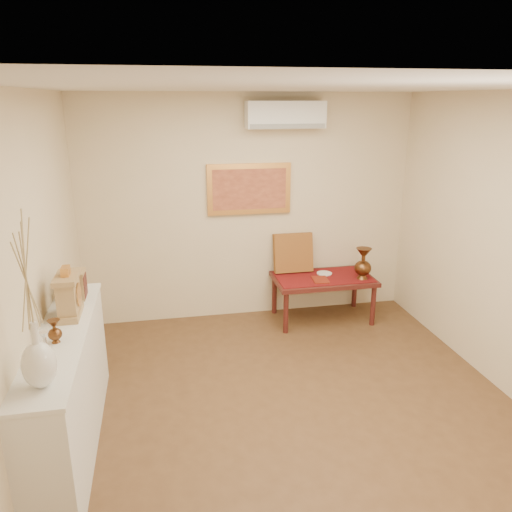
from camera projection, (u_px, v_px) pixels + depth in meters
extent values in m
plane|color=brown|center=(297.00, 416.00, 4.31)|extent=(4.50, 4.50, 0.00)
plane|color=silver|center=(306.00, 87.00, 3.50)|extent=(4.50, 4.50, 0.00)
cube|color=beige|center=(249.00, 209.00, 6.01)|extent=(4.00, 0.02, 2.70)
cube|color=beige|center=(475.00, 468.00, 1.80)|extent=(4.00, 0.02, 2.70)
cube|color=beige|center=(29.00, 287.00, 3.53)|extent=(0.02, 4.50, 2.70)
cube|color=maroon|center=(323.00, 277.00, 6.06)|extent=(1.14, 0.59, 0.01)
cylinder|color=silver|center=(324.00, 273.00, 6.15)|extent=(0.19, 0.19, 0.01)
cube|color=maroon|center=(320.00, 280.00, 5.93)|extent=(0.20, 0.27, 0.01)
cube|color=maroon|center=(293.00, 253.00, 6.18)|extent=(0.48, 0.20, 0.49)
cube|color=white|center=(69.00, 391.00, 3.83)|extent=(0.35, 2.00, 0.95)
cube|color=white|center=(62.00, 334.00, 3.68)|extent=(0.37, 2.02, 0.03)
cube|color=tan|center=(71.00, 313.00, 3.95)|extent=(0.16, 0.36, 0.05)
cube|color=tan|center=(68.00, 295.00, 3.90)|extent=(0.14, 0.30, 0.25)
cylinder|color=beige|center=(78.00, 294.00, 3.91)|extent=(0.01, 0.17, 0.17)
cylinder|color=gold|center=(79.00, 294.00, 3.92)|extent=(0.01, 0.19, 0.19)
cube|color=tan|center=(66.00, 278.00, 3.86)|extent=(0.17, 0.34, 0.04)
cube|color=gold|center=(65.00, 271.00, 3.84)|extent=(0.06, 0.11, 0.07)
cube|color=tan|center=(76.00, 286.00, 4.27)|extent=(0.15, 0.20, 0.22)
cube|color=#4E1B17|center=(86.00, 291.00, 4.30)|extent=(0.01, 0.17, 0.09)
cube|color=#4E1B17|center=(85.00, 280.00, 4.27)|extent=(0.01, 0.17, 0.09)
cube|color=tan|center=(75.00, 273.00, 4.24)|extent=(0.16, 0.21, 0.02)
cube|color=#4E1B17|center=(323.00, 279.00, 6.07)|extent=(1.20, 0.70, 0.05)
cylinder|color=#4E1B17|center=(286.00, 313.00, 5.78)|extent=(0.06, 0.06, 0.50)
cylinder|color=#4E1B17|center=(373.00, 306.00, 5.98)|extent=(0.06, 0.06, 0.50)
cylinder|color=#4E1B17|center=(274.00, 294.00, 6.32)|extent=(0.06, 0.06, 0.50)
cylinder|color=#4E1B17|center=(355.00, 288.00, 6.52)|extent=(0.06, 0.06, 0.50)
cube|color=gold|center=(249.00, 189.00, 5.91)|extent=(1.00, 0.05, 0.60)
cube|color=#C26643|center=(250.00, 189.00, 5.89)|extent=(0.88, 0.01, 0.48)
cube|color=white|center=(285.00, 115.00, 5.63)|extent=(0.90, 0.24, 0.30)
cube|color=gray|center=(288.00, 126.00, 5.55)|extent=(0.86, 0.02, 0.05)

